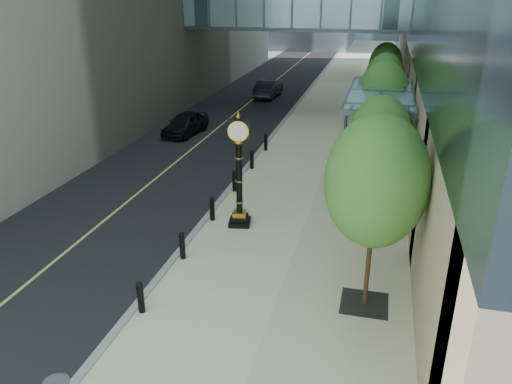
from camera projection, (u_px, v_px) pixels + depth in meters
ground at (219, 351)px, 13.12m from camera, size 320.00×320.00×0.00m
road at (276, 81)px, 50.54m from camera, size 8.00×180.00×0.02m
sidewalk at (356, 84)px, 48.72m from camera, size 8.00×180.00×0.06m
curb at (315, 82)px, 49.63m from camera, size 0.25×180.00×0.07m
skywalk at (297, 4)px, 35.94m from camera, size 17.00×4.20×5.80m
entrance_canopy at (381, 95)px, 23.28m from camera, size 3.00×8.00×4.38m
bollard_row at (224, 195)px, 21.60m from camera, size 0.20×16.20×0.90m
street_trees at (382, 103)px, 24.21m from camera, size 2.83×28.64×5.82m
street_clock at (239, 179)px, 19.23m from camera, size 0.97×0.97×4.47m
pedestrian at (396, 180)px, 22.15m from camera, size 0.61×0.40×1.66m
car_near at (185, 123)px, 31.99m from camera, size 2.13×4.32×1.42m
car_far at (268, 89)px, 42.70m from camera, size 1.73×4.53×1.47m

